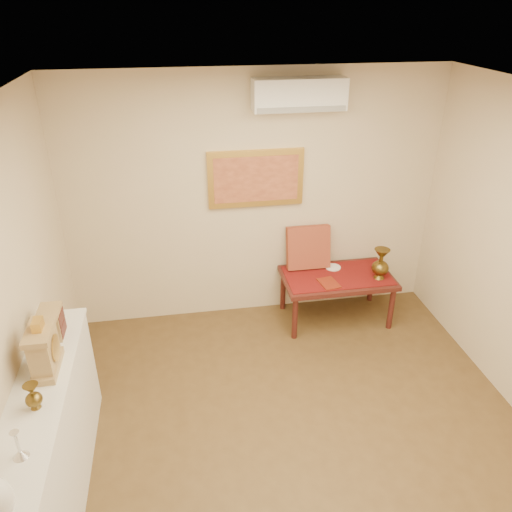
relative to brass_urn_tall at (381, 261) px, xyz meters
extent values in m
plane|color=brown|center=(-1.28, -1.75, -0.77)|extent=(4.50, 4.50, 0.00)
plane|color=white|center=(-1.28, -1.75, 1.93)|extent=(4.50, 4.50, 0.00)
cube|color=beige|center=(-1.28, 0.50, 0.58)|extent=(4.00, 0.02, 2.70)
cube|color=maroon|center=(-0.43, 0.13, -0.21)|extent=(1.14, 0.59, 0.01)
cylinder|color=white|center=(-0.42, 0.30, -0.20)|extent=(0.17, 0.17, 0.01)
cube|color=maroon|center=(-0.57, -0.03, -0.20)|extent=(0.22, 0.28, 0.01)
cube|color=maroon|center=(-0.70, 0.38, 0.03)|extent=(0.48, 0.20, 0.49)
cube|color=silver|center=(-3.10, -1.75, -0.29)|extent=(0.35, 2.00, 0.95)
cube|color=silver|center=(-3.10, -1.75, 0.20)|extent=(0.37, 2.02, 0.03)
cube|color=tan|center=(-3.08, -1.50, 0.24)|extent=(0.16, 0.36, 0.05)
cube|color=tan|center=(-3.08, -1.50, 0.39)|extent=(0.14, 0.30, 0.25)
cylinder|color=beige|center=(-3.00, -1.50, 0.39)|extent=(0.01, 0.17, 0.17)
cylinder|color=gold|center=(-3.00, -1.50, 0.39)|extent=(0.01, 0.19, 0.19)
cube|color=tan|center=(-3.08, -1.50, 0.53)|extent=(0.17, 0.34, 0.04)
cube|color=gold|center=(-3.08, -1.50, 0.59)|extent=(0.06, 0.11, 0.07)
cube|color=tan|center=(-3.10, -1.10, 0.32)|extent=(0.15, 0.20, 0.22)
cube|color=#491A16|center=(-3.03, -1.10, 0.27)|extent=(0.01, 0.17, 0.09)
cube|color=#491A16|center=(-3.03, -1.10, 0.37)|extent=(0.01, 0.17, 0.09)
cube|color=tan|center=(-3.10, -1.10, 0.44)|extent=(0.16, 0.21, 0.02)
cube|color=#491A16|center=(-0.43, 0.13, -0.24)|extent=(1.20, 0.70, 0.05)
cylinder|color=#491A16|center=(-0.97, -0.16, -0.52)|extent=(0.06, 0.06, 0.50)
cylinder|color=#491A16|center=(0.11, -0.16, -0.52)|extent=(0.06, 0.06, 0.50)
cylinder|color=#491A16|center=(-0.97, 0.42, -0.52)|extent=(0.06, 0.06, 0.50)
cylinder|color=#491A16|center=(0.11, 0.42, -0.52)|extent=(0.06, 0.06, 0.50)
cube|color=gold|center=(-1.28, 0.47, 0.83)|extent=(1.00, 0.05, 0.60)
cube|color=#C06842|center=(-1.28, 0.45, 0.83)|extent=(0.88, 0.01, 0.48)
cube|color=white|center=(-0.88, 0.37, 1.68)|extent=(0.90, 0.24, 0.30)
cube|color=gray|center=(-0.88, 0.25, 1.56)|extent=(0.86, 0.02, 0.05)
camera|label=1|loc=(-2.11, -4.40, 2.51)|focal=35.00mm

